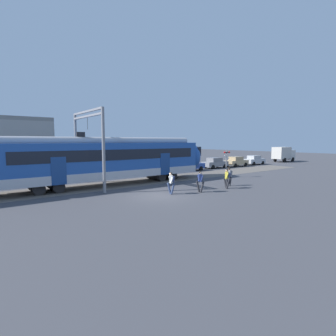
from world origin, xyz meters
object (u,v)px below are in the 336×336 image
at_px(pedestrian_white, 171,181).
at_px(box_truck, 283,154).
at_px(parked_car_tan, 236,161).
at_px(crossing_signal, 226,159).
at_px(pedestrian_navy, 200,180).
at_px(pedestrian_grey, 229,175).
at_px(parked_car_grey, 215,163).
at_px(parked_car_blue, 190,165).
at_px(parked_car_silver, 254,160).
at_px(pedestrian_yellow, 227,177).

distance_m(pedestrian_white, box_truck, 37.69).
distance_m(parked_car_tan, crossing_signal, 13.19).
height_order(pedestrian_white, pedestrian_navy, same).
distance_m(pedestrian_white, pedestrian_grey, 6.34).
relative_size(pedestrian_white, parked_car_grey, 0.41).
xyz_separation_m(parked_car_blue, parked_car_silver, (14.82, 0.28, 0.00)).
bearing_deg(crossing_signal, pedestrian_yellow, -139.05).
bearing_deg(parked_car_tan, pedestrian_navy, -148.80).
distance_m(pedestrian_navy, parked_car_tan, 22.23).
bearing_deg(pedestrian_yellow, pedestrian_navy, 175.51).
distance_m(parked_car_grey, crossing_signal, 9.91).
xyz_separation_m(pedestrian_grey, crossing_signal, (3.98, 3.68, 1.05)).
bearing_deg(box_truck, parked_car_silver, -178.48).
bearing_deg(pedestrian_white, pedestrian_navy, -19.19).
relative_size(pedestrian_white, box_truck, 0.32).
xyz_separation_m(pedestrian_navy, parked_car_grey, (14.42, 11.76, -0.18)).
bearing_deg(parked_car_tan, crossing_signal, -146.45).
height_order(pedestrian_navy, crossing_signal, crossing_signal).
relative_size(pedestrian_white, parked_car_silver, 0.41).
xyz_separation_m(pedestrian_white, pedestrian_yellow, (5.14, -1.01, 0.00)).
bearing_deg(parked_car_grey, parked_car_silver, 0.02).
distance_m(pedestrian_navy, parked_car_silver, 26.78).
bearing_deg(parked_car_silver, parked_car_blue, -178.92).
bearing_deg(pedestrian_navy, parked_car_blue, 51.17).
xyz_separation_m(pedestrian_grey, box_truck, (29.64, 11.44, 0.61)).
height_order(pedestrian_yellow, parked_car_blue, pedestrian_yellow).
relative_size(pedestrian_navy, pedestrian_grey, 1.00).
xyz_separation_m(parked_car_tan, parked_car_silver, (5.05, 0.25, 0.00)).
bearing_deg(pedestrian_yellow, pedestrian_white, 168.90).
distance_m(parked_car_blue, parked_car_silver, 14.82).
relative_size(pedestrian_yellow, crossing_signal, 0.56).
height_order(pedestrian_grey, box_truck, box_truck).
bearing_deg(pedestrian_navy, pedestrian_grey, 8.04).
xyz_separation_m(pedestrian_navy, parked_car_silver, (24.06, 11.76, -0.18)).
bearing_deg(pedestrian_navy, pedestrian_yellow, -4.49).
height_order(parked_car_blue, parked_car_grey, same).
bearing_deg(parked_car_tan, pedestrian_grey, -143.76).
height_order(pedestrian_navy, pedestrian_grey, same).
bearing_deg(pedestrian_yellow, parked_car_blue, 61.55).
height_order(pedestrian_yellow, parked_car_grey, pedestrian_yellow).
distance_m(pedestrian_yellow, parked_car_grey, 16.63).
height_order(pedestrian_grey, parked_car_grey, pedestrian_grey).
distance_m(parked_car_silver, box_truck, 9.70).
height_order(pedestrian_yellow, crossing_signal, crossing_signal).
bearing_deg(crossing_signal, pedestrian_navy, -152.17).
relative_size(pedestrian_white, crossing_signal, 0.56).
bearing_deg(pedestrian_white, crossing_signal, 18.63).
distance_m(pedestrian_yellow, parked_car_tan, 19.94).
relative_size(parked_car_grey, parked_car_tan, 1.00).
bearing_deg(pedestrian_yellow, parked_car_grey, 46.14).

